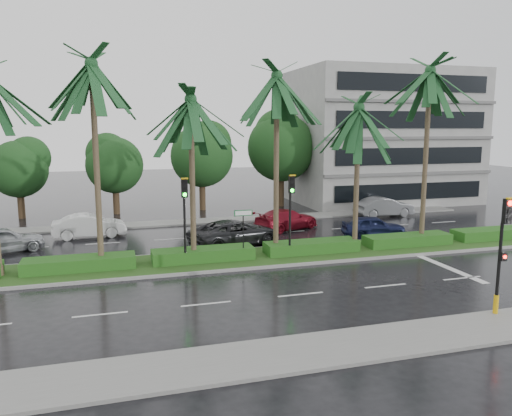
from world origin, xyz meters
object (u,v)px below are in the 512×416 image
object	(u,v)px
signal_near	(502,251)
car_red	(286,219)
street_sign	(243,222)
signal_median_left	(185,208)
car_blue	(374,226)
car_darkgrey	(235,233)
car_grey	(384,207)
car_white	(90,226)
car_silver	(2,240)

from	to	relation	value
signal_near	car_red	bearing A→B (deg)	96.63
signal_near	street_sign	world-z (taller)	signal_near
signal_median_left	car_blue	size ratio (longest dim) A/B	1.10
signal_near	car_darkgrey	xyz separation A→B (m)	(-6.50, 13.65, -1.74)
car_red	car_blue	xyz separation A→B (m)	(4.50, -3.79, -0.02)
car_darkgrey	car_red	distance (m)	5.73
car_grey	signal_near	bearing A→B (deg)	159.46
signal_near	car_blue	world-z (taller)	signal_near
car_grey	car_blue	bearing A→B (deg)	143.54
car_grey	car_red	bearing A→B (deg)	104.72
signal_near	car_darkgrey	distance (m)	15.22
street_sign	car_white	world-z (taller)	street_sign
signal_median_left	car_blue	xyz separation A→B (m)	(12.50, 3.72, -2.32)
signal_median_left	car_grey	distance (m)	19.87
car_red	car_white	bearing A→B (deg)	60.59
car_red	car_grey	size ratio (longest dim) A/B	1.05
signal_median_left	car_grey	world-z (taller)	signal_median_left
street_sign	car_red	world-z (taller)	street_sign
car_white	car_silver	bearing A→B (deg)	119.43
car_white	car_grey	distance (m)	21.83
signal_median_left	street_sign	xyz separation A→B (m)	(3.00, 0.18, -0.87)
signal_median_left	street_sign	bearing A→B (deg)	3.47
signal_near	car_grey	xyz separation A→B (m)	(7.00, 19.73, -1.74)
car_white	car_darkgrey	xyz separation A→B (m)	(8.29, -4.76, 0.03)
street_sign	signal_near	bearing A→B (deg)	-54.66
car_darkgrey	signal_near	bearing A→B (deg)	-173.51
car_blue	signal_near	bearing A→B (deg)	-178.26
signal_near	car_grey	distance (m)	21.01
car_grey	car_darkgrey	bearing A→B (deg)	113.22
street_sign	car_white	xyz separation A→B (m)	(-7.79, 8.54, -1.39)
signal_median_left	car_silver	bearing A→B (deg)	147.65
car_white	car_blue	xyz separation A→B (m)	(17.29, -5.00, -0.06)
car_silver	car_red	size ratio (longest dim) A/B	0.90
car_blue	car_grey	size ratio (longest dim) A/B	0.86
signal_near	signal_median_left	distance (m)	13.93
signal_near	car_silver	size ratio (longest dim) A/B	1.01
street_sign	car_white	distance (m)	11.64
signal_near	car_grey	bearing A→B (deg)	70.46
signal_median_left	car_red	distance (m)	11.21
car_blue	car_grey	distance (m)	7.76
street_sign	car_grey	distance (m)	17.18
street_sign	car_red	distance (m)	8.98
signal_median_left	car_blue	world-z (taller)	signal_median_left
car_darkgrey	car_grey	distance (m)	14.80
signal_near	car_blue	distance (m)	13.76
signal_median_left	car_darkgrey	size ratio (longest dim) A/B	0.79
street_sign	car_darkgrey	world-z (taller)	street_sign
car_darkgrey	signal_median_left	bearing A→B (deg)	119.59
signal_median_left	car_darkgrey	bearing A→B (deg)	48.56
car_white	car_blue	size ratio (longest dim) A/B	1.13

